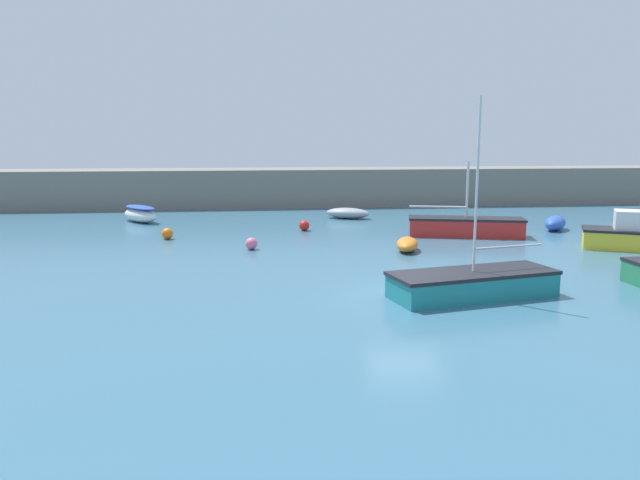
% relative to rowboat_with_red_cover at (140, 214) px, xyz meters
% --- Properties ---
extents(ground_plane, '(120.00, 120.00, 0.20)m').
position_rel_rowboat_with_red_cover_xyz_m(ground_plane, '(11.93, -18.88, -0.62)').
color(ground_plane, '#38667F').
extents(harbor_breakwater, '(58.98, 3.74, 2.77)m').
position_rel_rowboat_with_red_cover_xyz_m(harbor_breakwater, '(11.93, 7.70, 0.87)').
color(harbor_breakwater, slate).
rests_on(harbor_breakwater, ground_plane).
extents(rowboat_with_red_cover, '(2.99, 3.34, 1.02)m').
position_rel_rowboat_with_red_cover_xyz_m(rowboat_with_red_cover, '(0.00, 0.00, 0.00)').
color(rowboat_with_red_cover, white).
rests_on(rowboat_with_red_cover, ground_plane).
extents(cabin_cruiser_white, '(5.46, 3.96, 1.83)m').
position_rel_rowboat_with_red_cover_xyz_m(cabin_cruiser_white, '(24.87, -11.87, 0.13)').
color(cabin_cruiser_white, yellow).
rests_on(cabin_cruiser_white, ground_plane).
extents(rowboat_blue_near, '(3.10, 2.33, 0.69)m').
position_rel_rowboat_with_red_cover_xyz_m(rowboat_blue_near, '(12.88, 0.27, -0.17)').
color(rowboat_blue_near, gray).
rests_on(rowboat_blue_near, ground_plane).
extents(sailboat_tall_mast, '(5.94, 3.16, 6.59)m').
position_rel_rowboat_with_red_cover_xyz_m(sailboat_tall_mast, '(14.17, -19.26, -0.06)').
color(sailboat_tall_mast, teal).
rests_on(sailboat_tall_mast, ground_plane).
extents(fishing_dinghy_green, '(2.23, 2.48, 0.80)m').
position_rel_rowboat_with_red_cover_xyz_m(fishing_dinghy_green, '(23.78, -5.75, -0.11)').
color(fishing_dinghy_green, '#2D56B7').
rests_on(fishing_dinghy_green, ground_plane).
extents(sailboat_twin_hulled, '(6.22, 3.00, 3.97)m').
position_rel_rowboat_with_red_cover_xyz_m(sailboat_twin_hulled, '(18.08, -7.23, -0.00)').
color(sailboat_twin_hulled, red).
rests_on(sailboat_twin_hulled, ground_plane).
extents(dinghy_near_pier, '(1.53, 2.40, 0.63)m').
position_rel_rowboat_with_red_cover_xyz_m(dinghy_near_pier, '(13.98, -11.02, -0.20)').
color(dinghy_near_pier, orange).
rests_on(dinghy_near_pier, ground_plane).
extents(mooring_buoy_orange, '(0.58, 0.58, 0.58)m').
position_rel_rowboat_with_red_cover_xyz_m(mooring_buoy_orange, '(2.47, -6.54, -0.23)').
color(mooring_buoy_orange, orange).
rests_on(mooring_buoy_orange, ground_plane).
extents(mooring_buoy_pink, '(0.56, 0.56, 0.56)m').
position_rel_rowboat_with_red_cover_xyz_m(mooring_buoy_pink, '(6.79, -9.90, -0.23)').
color(mooring_buoy_pink, '#EA668C').
rests_on(mooring_buoy_pink, ground_plane).
extents(mooring_buoy_red, '(0.58, 0.58, 0.58)m').
position_rel_rowboat_with_red_cover_xyz_m(mooring_buoy_red, '(9.72, -4.47, -0.23)').
color(mooring_buoy_red, red).
rests_on(mooring_buoy_red, ground_plane).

